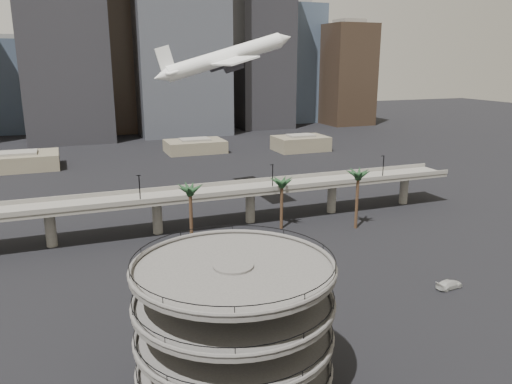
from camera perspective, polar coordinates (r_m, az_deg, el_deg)
name	(u,v)px	position (r m, az deg, el deg)	size (l,w,h in m)	color
ground	(318,354)	(69.54, 7.15, -17.88)	(700.00, 700.00, 0.00)	black
parking_ramp	(234,319)	(56.81, -2.53, -14.28)	(22.20, 22.20, 17.35)	#4F4C49
overpass	(205,197)	(113.94, -5.86, -0.53)	(130.00, 9.30, 14.70)	slate
palm_trees	(280,184)	(107.99, 2.75, 0.91)	(42.40, 10.40, 14.00)	#422C1C
low_buildings	(162,151)	(199.64, -10.64, 4.65)	(135.00, 27.50, 6.80)	#625A48
skyline	(147,46)	(271.79, -12.40, 16.00)	(269.00, 86.00, 121.16)	gray
airborne_jet	(225,58)	(126.87, -3.59, 15.06)	(36.73, 32.35, 13.53)	white
car_a	(311,300)	(80.83, 6.32, -12.20)	(1.92, 4.77, 1.63)	#AA2518
car_b	(304,271)	(91.14, 5.49, -8.98)	(1.53, 4.38, 1.44)	black
car_c	(449,284)	(91.81, 21.21, -9.80)	(2.03, 4.98, 1.45)	silver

